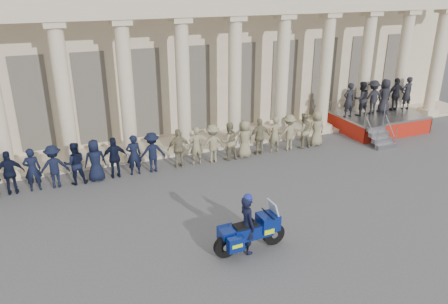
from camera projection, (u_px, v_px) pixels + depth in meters
ground at (224, 242)px, 13.94m from camera, size 90.00×90.00×0.00m
building at (125, 41)px, 24.92m from camera, size 40.00×12.50×9.00m
officer_rank at (120, 157)px, 18.27m from camera, size 20.37×0.67×1.78m
reviewing_stand at (378, 103)px, 23.82m from camera, size 4.68×4.26×2.76m
motorcycle at (251, 231)px, 13.29m from camera, size 2.40×0.99×1.54m
rider at (247, 223)px, 13.12m from camera, size 0.47×0.70×1.97m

